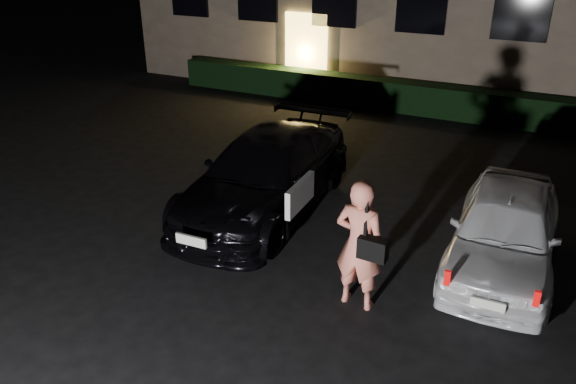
% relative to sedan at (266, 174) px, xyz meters
% --- Properties ---
extents(ground, '(80.00, 80.00, 0.00)m').
position_rel_sedan_xyz_m(ground, '(0.66, -3.14, -0.70)').
color(ground, black).
rests_on(ground, ground).
extents(hedge, '(15.00, 0.70, 0.85)m').
position_rel_sedan_xyz_m(hedge, '(0.66, 7.36, -0.28)').
color(hedge, black).
rests_on(hedge, ground).
extents(sedan, '(2.25, 5.01, 1.41)m').
position_rel_sedan_xyz_m(sedan, '(0.00, 0.00, 0.00)').
color(sedan, black).
rests_on(sedan, ground).
extents(hatch, '(1.64, 3.83, 1.29)m').
position_rel_sedan_xyz_m(hatch, '(4.22, -0.11, -0.06)').
color(hatch, white).
rests_on(hatch, ground).
extents(man, '(0.78, 0.48, 1.90)m').
position_rel_sedan_xyz_m(man, '(2.56, -2.05, 0.25)').
color(man, '#EA7C66').
rests_on(man, ground).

